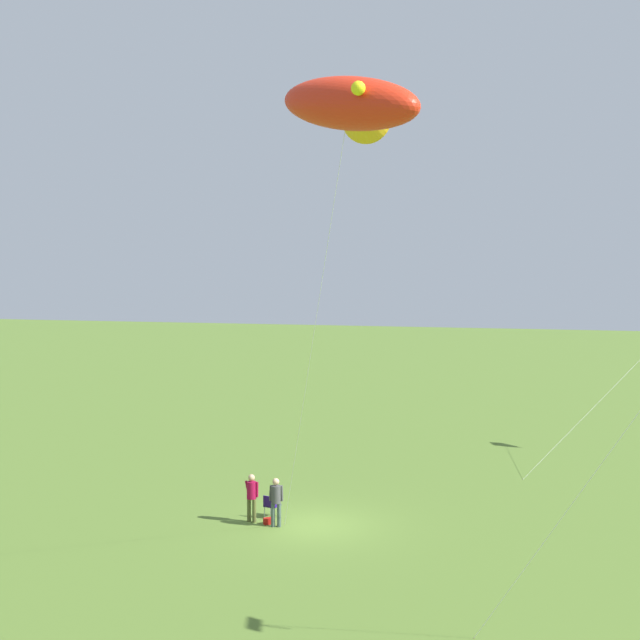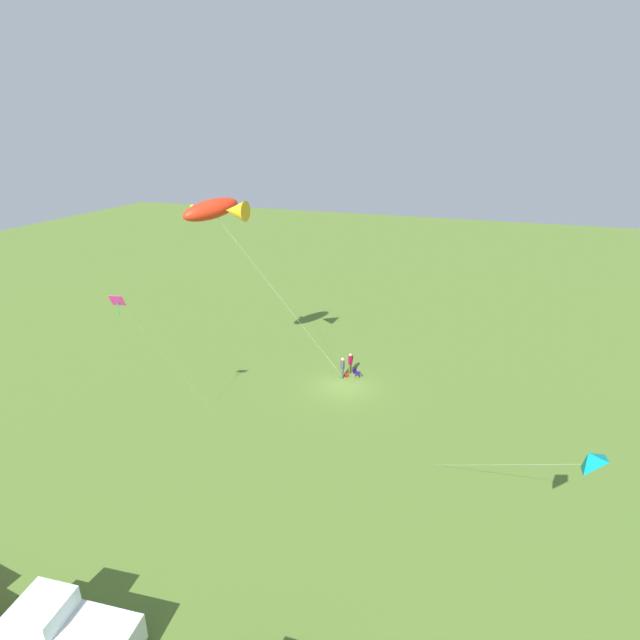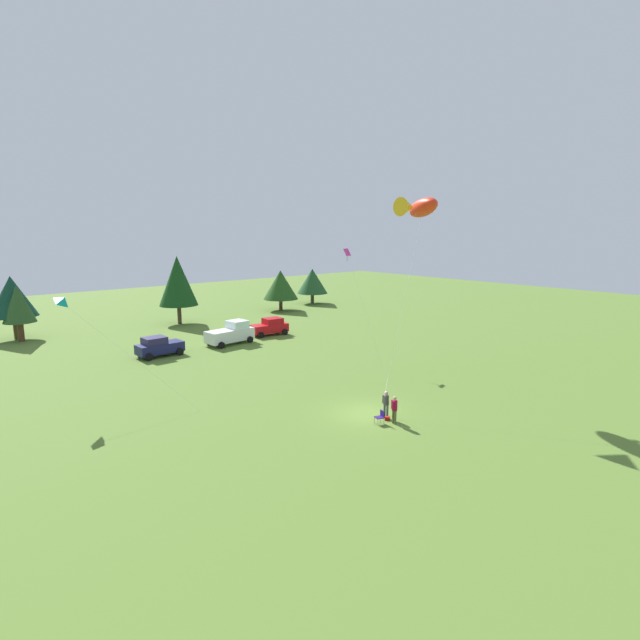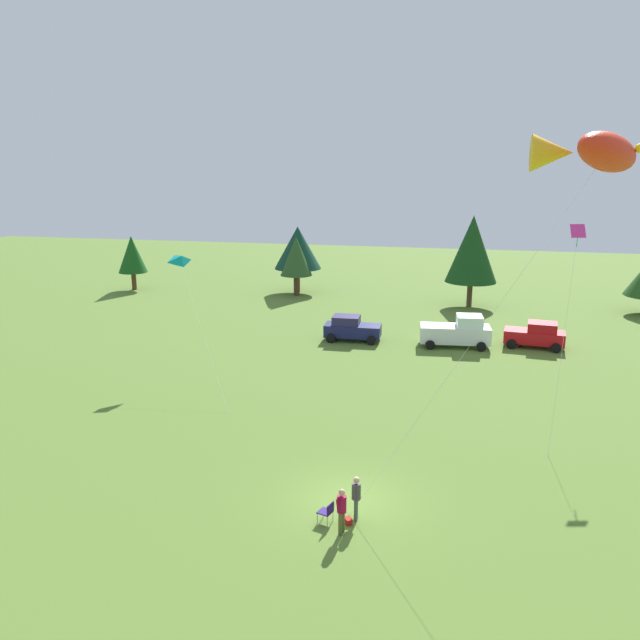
# 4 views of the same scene
# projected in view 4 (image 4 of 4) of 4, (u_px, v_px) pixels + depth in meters

# --- Properties ---
(ground_plane) EXTENTS (160.00, 160.00, 0.00)m
(ground_plane) POSITION_uv_depth(u_px,v_px,m) (349.00, 501.00, 24.56)
(ground_plane) COLOR #54732B
(person_kite_flyer) EXTENTS (0.37, 0.52, 1.74)m
(person_kite_flyer) POSITION_uv_depth(u_px,v_px,m) (356.00, 495.00, 23.04)
(person_kite_flyer) COLOR #3E5049
(person_kite_flyer) RESTS_ON ground
(folding_chair) EXTENTS (0.60, 0.60, 0.82)m
(folding_chair) POSITION_uv_depth(u_px,v_px,m) (327.00, 511.00, 22.95)
(folding_chair) COLOR navy
(folding_chair) RESTS_ON ground
(person_spectator) EXTENTS (0.41, 0.56, 1.74)m
(person_spectator) POSITION_uv_depth(u_px,v_px,m) (342.00, 508.00, 22.17)
(person_spectator) COLOR #4D5226
(person_spectator) RESTS_ON ground
(backpack_on_grass) EXTENTS (0.37, 0.39, 0.22)m
(backpack_on_grass) POSITION_uv_depth(u_px,v_px,m) (348.00, 521.00, 22.98)
(backpack_on_grass) COLOR #A7160F
(backpack_on_grass) RESTS_ON ground
(car_navy_hatch) EXTENTS (4.26, 2.34, 1.89)m
(car_navy_hatch) POSITION_uv_depth(u_px,v_px,m) (351.00, 328.00, 47.00)
(car_navy_hatch) COLOR #191B4F
(car_navy_hatch) RESTS_ON ground
(truck_white_pickup) EXTENTS (5.17, 2.81, 2.34)m
(truck_white_pickup) POSITION_uv_depth(u_px,v_px,m) (457.00, 332.00, 45.40)
(truck_white_pickup) COLOR white
(truck_white_pickup) RESTS_ON ground
(car_red_sedan) EXTENTS (4.37, 2.58, 1.89)m
(car_red_sedan) POSITION_uv_depth(u_px,v_px,m) (536.00, 335.00, 45.19)
(car_red_sedan) COLOR red
(car_red_sedan) RESTS_ON ground
(treeline_distant) EXTENTS (62.61, 7.70, 8.48)m
(treeline_distant) POSITION_uv_depth(u_px,v_px,m) (475.00, 259.00, 58.78)
(treeline_distant) COLOR #53341D
(treeline_distant) RESTS_ON ground
(kite_large_fish) EXTENTS (10.23, 6.10, 14.24)m
(kite_large_fish) POSITION_uv_depth(u_px,v_px,m) (594.00, 153.00, 22.26)
(kite_large_fish) COLOR red
(kite_large_fish) RESTS_ON ground
(kite_diamond_rainbow) EXTENTS (1.73, 6.16, 9.99)m
(kite_diamond_rainbow) POSITION_uv_depth(u_px,v_px,m) (577.00, 240.00, 31.25)
(kite_diamond_rainbow) COLOR #DC3091
(kite_diamond_rainbow) RESTS_ON ground
(kite_delta_teal) EXTENTS (6.49, 8.16, 7.47)m
(kite_delta_teal) POSITION_uv_depth(u_px,v_px,m) (182.00, 260.00, 39.74)
(kite_delta_teal) COLOR #0A9395
(kite_delta_teal) RESTS_ON ground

